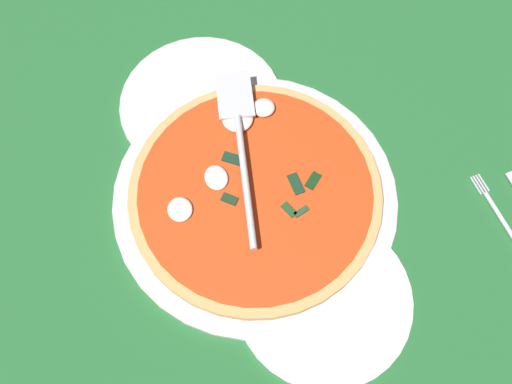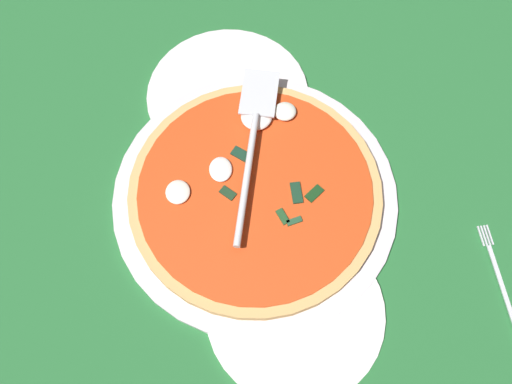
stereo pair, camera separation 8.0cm
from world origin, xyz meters
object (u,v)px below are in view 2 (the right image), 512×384
(dinner_plate_left, at_px, (295,312))
(pizza, at_px, (256,191))
(dinner_plate_right, at_px, (228,95))
(pizza_server, at_px, (252,143))

(dinner_plate_left, xyz_separation_m, pizza, (0.17, 0.04, 0.02))
(dinner_plate_left, distance_m, dinner_plate_right, 0.36)
(pizza_server, bearing_deg, pizza, -167.93)
(dinner_plate_left, distance_m, pizza_server, 0.24)
(dinner_plate_left, xyz_separation_m, pizza_server, (0.24, 0.04, 0.04))
(pizza, distance_m, pizza_server, 0.07)
(pizza, xyz_separation_m, pizza_server, (0.06, 0.00, 0.03))
(dinner_plate_left, relative_size, dinner_plate_right, 0.94)
(pizza_server, bearing_deg, dinner_plate_left, -158.82)
(dinner_plate_right, bearing_deg, pizza_server, -164.92)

